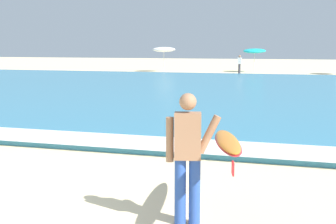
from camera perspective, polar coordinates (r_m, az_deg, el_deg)
The scene contains 6 objects.
sea at distance 23.48m, azimuth 5.81°, elevation 2.72°, with size 120.00×28.00×0.14m, color teal.
surf_foam at distance 10.71m, azimuth -7.61°, elevation -3.51°, with size 120.00×1.45×0.01m, color white.
surfer_with_board at distance 5.84m, azimuth 4.73°, elevation -4.51°, with size 1.18×2.43×1.73m.
beach_umbrella_0 at distance 41.80m, azimuth -0.52°, elevation 7.86°, with size 2.08×2.09×2.27m.
beach_umbrella_1 at distance 41.90m, azimuth 10.81°, elevation 7.55°, with size 2.04×2.07×2.20m.
beachgoer_near_row_left at distance 38.84m, azimuth 8.97°, elevation 5.98°, with size 0.32×0.20×1.58m.
Camera 1 is at (4.30, -4.72, 2.31)m, focal length 48.53 mm.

